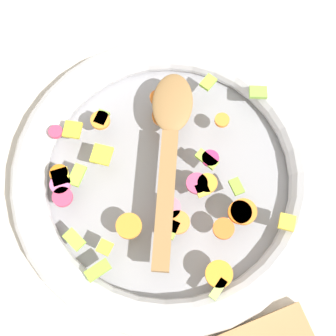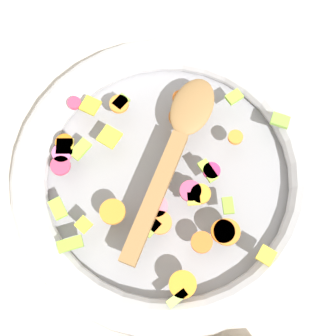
{
  "view_description": "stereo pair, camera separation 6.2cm",
  "coord_description": "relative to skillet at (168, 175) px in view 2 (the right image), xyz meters",
  "views": [
    {
      "loc": [
        -0.07,
        -0.19,
        0.64
      ],
      "look_at": [
        0.0,
        0.0,
        0.05
      ],
      "focal_mm": 50.0,
      "sensor_mm": 36.0,
      "label": 1
    },
    {
      "loc": [
        -0.01,
        -0.2,
        0.64
      ],
      "look_at": [
        0.0,
        0.0,
        0.05
      ],
      "focal_mm": 50.0,
      "sensor_mm": 36.0,
      "label": 2
    }
  ],
  "objects": [
    {
      "name": "chopped_vegetables",
      "position": [
        -0.02,
        -0.02,
        0.03
      ],
      "size": [
        0.33,
        0.3,
        0.01
      ],
      "color": "orange",
      "rests_on": "skillet"
    },
    {
      "name": "skillet",
      "position": [
        0.0,
        0.0,
        0.0
      ],
      "size": [
        0.44,
        0.44,
        0.05
      ],
      "color": "gray",
      "rests_on": "ground_plane"
    },
    {
      "name": "ground_plane",
      "position": [
        0.0,
        0.0,
        -0.02
      ],
      "size": [
        4.0,
        4.0,
        0.0
      ],
      "primitive_type": "plane",
      "color": "beige"
    },
    {
      "name": "wooden_spoon",
      "position": [
        0.01,
        0.03,
        0.04
      ],
      "size": [
        0.15,
        0.27,
        0.01
      ],
      "color": "olive",
      "rests_on": "chopped_vegetables"
    }
  ]
}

